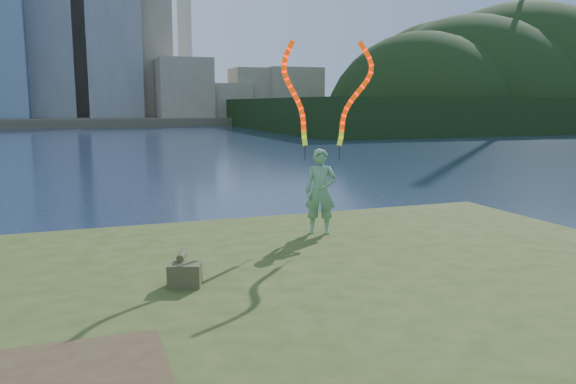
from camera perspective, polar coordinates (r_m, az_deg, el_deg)
name	(u,v)px	position (r m, az deg, el deg)	size (l,w,h in m)	color
ground	(186,333)	(8.66, -10.34, -13.92)	(320.00, 320.00, 0.00)	#1B2844
grassy_knoll	(222,384)	(6.47, -6.77, -18.79)	(20.00, 18.00, 0.80)	#374619
far_shore	(90,120)	(102.93, -19.49, 6.93)	(320.00, 40.00, 1.20)	#4F4A3A
wooded_hill	(514,125)	(91.18, 21.96, 6.32)	(78.00, 50.00, 63.00)	black
woman_with_ribbons	(321,163)	(10.99, 3.39, 2.98)	(1.90, 0.87, 4.06)	#10651E
canvas_bag	(184,274)	(8.12, -10.47, -8.15)	(0.53, 0.59, 0.43)	#404729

